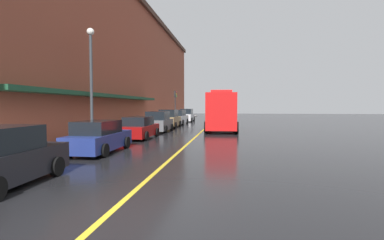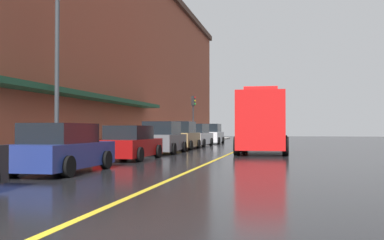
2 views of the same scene
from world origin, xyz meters
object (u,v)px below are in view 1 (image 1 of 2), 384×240
at_px(parked_car_3, 158,122).
at_px(parked_car_4, 169,119).
at_px(parked_car_5, 178,118).
at_px(parked_car_2, 139,128).
at_px(street_lamp_left, 91,72).
at_px(parking_meter_0, 138,121).
at_px(parked_car_1, 99,137).
at_px(parked_car_6, 187,116).
at_px(fire_truck, 222,112).
at_px(traffic_light_near, 175,100).
at_px(parked_car_0, 0,159).
at_px(parking_meter_1, 124,123).

bearing_deg(parked_car_3, parked_car_4, 1.40).
distance_m(parked_car_3, parked_car_5, 10.58).
xyz_separation_m(parked_car_2, street_lamp_left, (-2.09, -2.94, 3.66)).
height_order(parked_car_4, parked_car_5, parked_car_4).
bearing_deg(parking_meter_0, parked_car_1, -82.24).
bearing_deg(parked_car_6, fire_truck, -159.74).
relative_size(parked_car_1, street_lamp_left, 0.66).
relative_size(parked_car_1, traffic_light_near, 1.07).
bearing_deg(fire_truck, parked_car_2, -37.81).
xyz_separation_m(parked_car_4, street_lamp_left, (-1.93, -13.64, 3.51)).
xyz_separation_m(parked_car_0, fire_truck, (5.72, 19.96, 0.93)).
distance_m(parking_meter_0, parking_meter_1, 3.10).
height_order(parked_car_4, fire_truck, fire_truck).
height_order(parked_car_4, parking_meter_0, parked_car_4).
bearing_deg(parked_car_6, street_lamp_left, 174.77).
height_order(parked_car_3, fire_truck, fire_truck).
height_order(fire_truck, street_lamp_left, street_lamp_left).
relative_size(fire_truck, street_lamp_left, 1.24).
height_order(parked_car_6, fire_truck, fire_truck).
relative_size(parked_car_3, parked_car_5, 0.87).
bearing_deg(parked_car_1, traffic_light_near, 2.46).
bearing_deg(fire_truck, parked_car_3, -70.74).
relative_size(parked_car_3, street_lamp_left, 0.61).
distance_m(parking_meter_1, traffic_light_near, 19.95).
xyz_separation_m(parked_car_3, parking_meter_0, (-1.49, -1.35, 0.21)).
distance_m(parked_car_5, street_lamp_left, 19.40).
relative_size(parked_car_1, parked_car_2, 1.04).
bearing_deg(parked_car_2, parking_meter_0, 20.15).
height_order(parked_car_5, street_lamp_left, street_lamp_left).
distance_m(parked_car_4, fire_truck, 6.65).
distance_m(parked_car_6, traffic_light_near, 3.10).
bearing_deg(parked_car_4, parked_car_2, -179.19).
height_order(parked_car_0, parked_car_1, parked_car_0).
xyz_separation_m(parked_car_5, street_lamp_left, (-1.97, -18.97, 3.55)).
height_order(parked_car_3, parking_meter_0, parked_car_3).
relative_size(parked_car_3, parking_meter_0, 3.18).
distance_m(parked_car_1, street_lamp_left, 5.28).
relative_size(parked_car_0, parking_meter_1, 3.28).
xyz_separation_m(parked_car_1, street_lamp_left, (-2.00, 3.25, 3.65)).
distance_m(parked_car_6, parking_meter_1, 21.42).
distance_m(parked_car_1, fire_truck, 14.90).
distance_m(parked_car_5, traffic_light_near, 5.50).
height_order(parked_car_1, street_lamp_left, street_lamp_left).
distance_m(parked_car_4, parking_meter_0, 6.73).
distance_m(parked_car_2, parked_car_5, 16.02).
xyz_separation_m(parked_car_5, parked_car_6, (0.13, 6.34, 0.03)).
distance_m(parked_car_0, traffic_light_near, 33.38).
distance_m(parked_car_0, parked_car_4, 23.13).
distance_m(parked_car_3, parking_meter_1, 4.70).
bearing_deg(parked_car_5, parking_meter_1, 176.78).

